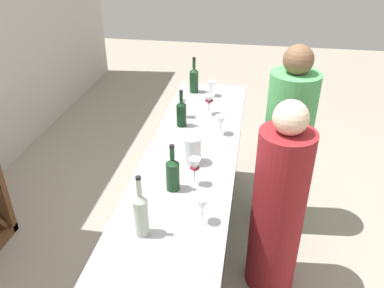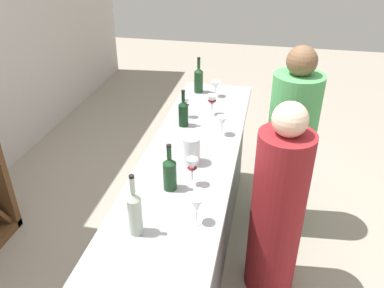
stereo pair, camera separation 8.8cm
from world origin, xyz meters
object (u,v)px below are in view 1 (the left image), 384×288
object	(u,v)px
wine_glass_far_right	(183,104)
wine_bottle_second_left_olive_green	(173,173)
wine_bottle_second_right_olive_green	(194,79)
wine_glass_far_left	(209,101)
wine_bottle_leftmost_clear_pale	(141,213)
wine_bottle_center_dark_green	(181,113)
wine_glass_near_left	(202,205)
wine_glass_far_center	(211,85)
water_pitcher	(192,150)
wine_glass_near_center	(221,121)
person_center_guest	(278,209)
wine_glass_near_right	(195,167)
person_left_guest	(286,149)

from	to	relation	value
wine_glass_far_right	wine_bottle_second_left_olive_green	bearing A→B (deg)	-172.87
wine_bottle_second_right_olive_green	wine_glass_far_left	distance (m)	0.46
wine_bottle_leftmost_clear_pale	wine_bottle_second_right_olive_green	bearing A→B (deg)	1.39
wine_bottle_center_dark_green	wine_bottle_leftmost_clear_pale	bearing A→B (deg)	-178.55
wine_glass_far_left	wine_glass_far_right	xyz separation A→B (m)	(-0.08, 0.19, -0.00)
wine_glass_near_left	wine_glass_far_center	world-z (taller)	wine_glass_near_left
wine_bottle_center_dark_green	water_pitcher	xyz separation A→B (m)	(-0.48, -0.16, -0.02)
wine_glass_near_center	person_center_guest	bearing A→B (deg)	-131.60
wine_glass_near_center	wine_glass_far_center	distance (m)	0.68
wine_glass_near_right	wine_glass_near_left	bearing A→B (deg)	-164.32
wine_bottle_leftmost_clear_pale	wine_glass_far_left	bearing A→B (deg)	-5.94
wine_glass_far_center	person_left_guest	bearing A→B (deg)	-119.63
wine_bottle_center_dark_green	wine_glass_near_left	size ratio (longest dim) A/B	1.86
person_left_guest	person_center_guest	size ratio (longest dim) A/B	1.09
wine_bottle_second_left_olive_green	person_center_guest	distance (m)	0.81
wine_glass_near_center	wine_glass_far_left	bearing A→B (deg)	21.65
wine_glass_near_center	wine_glass_far_center	bearing A→B (deg)	12.68
wine_bottle_second_right_olive_green	person_center_guest	xyz separation A→B (m)	(-1.11, -0.74, -0.43)
wine_glass_near_right	wine_glass_far_right	xyz separation A→B (m)	(0.85, 0.23, -0.01)
wine_glass_near_right	wine_bottle_leftmost_clear_pale	bearing A→B (deg)	157.54
wine_glass_near_right	wine_glass_far_left	size ratio (longest dim) A/B	1.06
wine_bottle_leftmost_clear_pale	wine_glass_near_center	world-z (taller)	wine_bottle_leftmost_clear_pale
person_center_guest	wine_glass_near_center	bearing A→B (deg)	-64.23
wine_glass_near_right	wine_glass_far_left	bearing A→B (deg)	2.45
wine_bottle_leftmost_clear_pale	person_center_guest	xyz separation A→B (m)	(0.69, -0.69, -0.44)
wine_glass_near_left	wine_glass_far_left	bearing A→B (deg)	5.84
wine_bottle_second_left_olive_green	person_center_guest	size ratio (longest dim) A/B	0.20
wine_glass_far_center	wine_glass_far_right	world-z (taller)	wine_glass_far_right
wine_bottle_leftmost_clear_pale	wine_bottle_second_left_olive_green	world-z (taller)	wine_bottle_leftmost_clear_pale
wine_bottle_leftmost_clear_pale	wine_glass_far_left	distance (m)	1.38
wine_glass_near_right	person_left_guest	world-z (taller)	person_left_guest
water_pitcher	person_center_guest	size ratio (longest dim) A/B	0.12
person_left_guest	person_center_guest	xyz separation A→B (m)	(-0.68, 0.07, -0.06)
wine_bottle_center_dark_green	water_pitcher	distance (m)	0.51
wine_bottle_second_right_olive_green	wine_bottle_center_dark_green	bearing A→B (deg)	-178.72
wine_bottle_second_left_olive_green	wine_glass_near_right	size ratio (longest dim) A/B	1.65
wine_bottle_second_right_olive_green	wine_bottle_second_left_olive_green	bearing A→B (deg)	-175.41
wine_glass_near_center	person_left_guest	distance (m)	0.68
wine_bottle_second_left_olive_green	person_left_guest	distance (m)	1.26
wine_glass_far_center	person_left_guest	world-z (taller)	person_left_guest
person_left_guest	wine_glass_far_right	bearing A→B (deg)	-12.11
wine_glass_far_right	person_center_guest	bearing A→B (deg)	-129.25
wine_glass_near_left	wine_glass_near_right	world-z (taller)	wine_glass_near_right
wine_glass_far_center	wine_bottle_leftmost_clear_pale	bearing A→B (deg)	176.23
wine_bottle_second_left_olive_green	wine_bottle_center_dark_green	xyz separation A→B (m)	(0.77, 0.10, -0.00)
person_left_guest	wine_glass_near_center	bearing A→B (deg)	13.41
wine_bottle_center_dark_green	wine_bottle_second_right_olive_green	xyz separation A→B (m)	(0.65, 0.01, 0.01)
wine_glass_far_right	wine_bottle_second_right_olive_green	bearing A→B (deg)	-0.02
wine_glass_near_center	wine_glass_near_right	size ratio (longest dim) A/B	0.81
wine_glass_near_right	water_pitcher	world-z (taller)	water_pitcher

